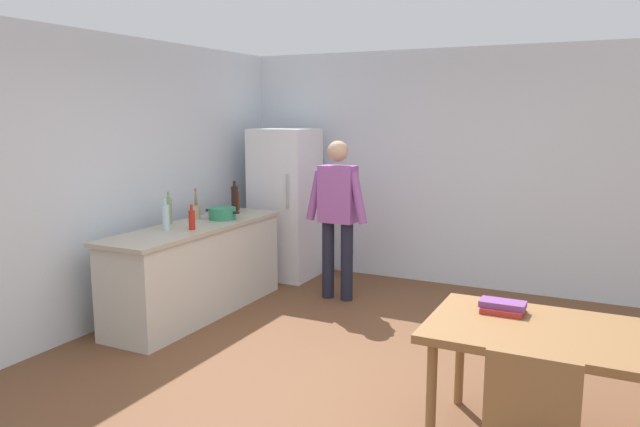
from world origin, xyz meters
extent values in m
plane|color=brown|center=(0.00, 0.00, 0.00)|extent=(14.00, 14.00, 0.00)
cube|color=silver|center=(0.00, 3.00, 1.35)|extent=(6.40, 0.12, 2.70)
cube|color=silver|center=(-2.60, 0.20, 1.35)|extent=(0.12, 5.60, 2.70)
cube|color=beige|center=(-2.00, 0.80, 0.43)|extent=(0.60, 2.12, 0.86)
cube|color=#B2A893|center=(-2.00, 0.80, 0.88)|extent=(0.64, 2.20, 0.04)
cube|color=white|center=(-1.90, 2.40, 0.90)|extent=(0.70, 0.64, 1.80)
cylinder|color=#B2B2B7|center=(-1.68, 2.06, 1.10)|extent=(0.02, 0.02, 0.40)
cylinder|color=#1E1E2D|center=(-1.06, 1.85, 0.42)|extent=(0.13, 0.13, 0.84)
cylinder|color=#1E1E2D|center=(-0.84, 1.85, 0.42)|extent=(0.13, 0.13, 0.84)
cube|color=#99519E|center=(-0.95, 1.85, 1.14)|extent=(0.38, 0.22, 0.60)
sphere|color=tan|center=(-0.95, 1.85, 1.59)|extent=(0.22, 0.22, 0.22)
cylinder|color=#99519E|center=(-1.20, 1.81, 1.12)|extent=(0.20, 0.09, 0.55)
cylinder|color=#99519E|center=(-0.70, 1.81, 1.12)|extent=(0.20, 0.09, 0.55)
cube|color=olive|center=(1.40, -0.30, 0.72)|extent=(1.40, 0.90, 0.05)
cylinder|color=olive|center=(0.80, -0.65, 0.35)|extent=(0.06, 0.06, 0.70)
cylinder|color=olive|center=(0.80, 0.05, 0.35)|extent=(0.06, 0.06, 0.70)
cube|color=olive|center=(1.40, -1.16, 0.70)|extent=(0.42, 0.04, 0.42)
cylinder|color=#2D845B|center=(-1.95, 1.18, 0.96)|extent=(0.28, 0.28, 0.12)
cube|color=black|center=(-2.12, 1.18, 0.98)|extent=(0.06, 0.03, 0.02)
cube|color=black|center=(-1.78, 1.18, 0.98)|extent=(0.06, 0.03, 0.02)
cylinder|color=tan|center=(-2.22, 1.08, 0.97)|extent=(0.11, 0.11, 0.14)
cylinder|color=olive|center=(-2.20, 1.08, 1.11)|extent=(0.02, 0.05, 0.22)
cylinder|color=olive|center=(-2.20, 1.07, 1.11)|extent=(0.02, 0.04, 0.22)
cylinder|color=gray|center=(-2.26, 0.72, 1.03)|extent=(0.06, 0.06, 0.26)
cylinder|color=gray|center=(-2.26, 0.72, 1.19)|extent=(0.02, 0.02, 0.06)
cylinder|color=silver|center=(-2.07, 0.45, 1.02)|extent=(0.07, 0.07, 0.24)
cylinder|color=silver|center=(-2.07, 0.45, 1.17)|extent=(0.03, 0.03, 0.06)
cylinder|color=black|center=(-2.12, 1.65, 1.04)|extent=(0.08, 0.08, 0.28)
cylinder|color=black|center=(-2.12, 1.65, 1.21)|extent=(0.03, 0.03, 0.06)
cylinder|color=#5B3314|center=(-2.16, 1.75, 1.00)|extent=(0.06, 0.06, 0.20)
cylinder|color=#5B3314|center=(-2.16, 1.75, 1.13)|extent=(0.02, 0.02, 0.06)
cylinder|color=#B22319|center=(-1.87, 0.58, 0.99)|extent=(0.06, 0.06, 0.18)
cylinder|color=#B22319|center=(-1.87, 0.58, 1.11)|extent=(0.02, 0.02, 0.06)
cube|color=#B22D28|center=(1.09, -0.12, 0.77)|extent=(0.25, 0.20, 0.04)
cube|color=#753D7F|center=(1.09, -0.12, 0.80)|extent=(0.28, 0.14, 0.04)
camera|label=1|loc=(1.68, -3.87, 1.98)|focal=33.92mm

